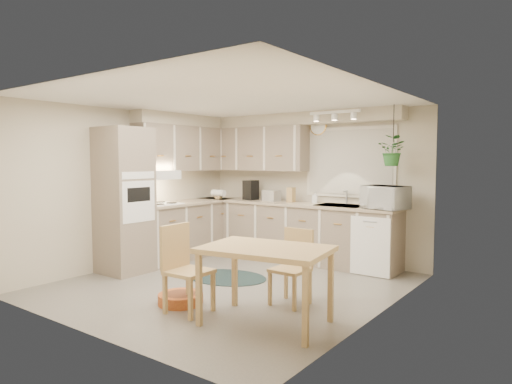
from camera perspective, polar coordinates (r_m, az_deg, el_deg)
floor at (r=6.11m, az=-3.23°, el=-11.50°), size 4.20×4.20×0.00m
ceiling at (r=5.93m, az=-3.32°, el=11.43°), size 4.20×4.20×0.00m
wall_back at (r=7.63m, az=6.84°, el=0.74°), size 4.00×0.04×2.40m
wall_front at (r=4.49m, az=-20.63°, el=-1.79°), size 4.00×0.04×2.40m
wall_left at (r=7.34m, az=-15.39°, el=0.49°), size 0.04×4.20×2.40m
wall_right at (r=4.88m, az=15.14°, el=-1.23°), size 0.04×4.20×2.40m
base_cab_left at (r=7.77m, az=-8.81°, el=-4.78°), size 0.60×1.85×0.90m
base_cab_back at (r=7.56m, az=4.34°, el=-5.00°), size 3.60×0.60×0.90m
counter_left at (r=7.71m, az=-8.80°, el=-1.34°), size 0.64×1.89×0.04m
counter_back at (r=7.49m, az=4.32°, el=-1.45°), size 3.64×0.64×0.04m
oven_stack at (r=6.86m, az=-16.14°, el=-1.02°), size 0.65×0.65×2.10m
wall_oven_face at (r=6.61m, az=-14.46°, el=-1.17°), size 0.02×0.56×0.58m
upper_cab_left at (r=7.86m, az=-8.92°, el=5.37°), size 0.35×2.00×0.75m
upper_cab_back at (r=8.02m, az=-0.00°, el=5.40°), size 2.00×0.35×0.75m
soffit_left at (r=7.90m, az=-9.09°, el=8.81°), size 0.30×2.00×0.20m
soffit_back at (r=7.62m, az=5.02°, el=9.03°), size 3.60×0.30×0.20m
cooktop at (r=7.30m, az=-11.95°, el=-1.47°), size 0.52×0.58×0.02m
range_hood at (r=7.29m, az=-12.10°, el=2.10°), size 0.40×0.60×0.14m
window_blinds at (r=7.27m, az=11.56°, el=3.68°), size 1.40×0.02×1.00m
window_frame at (r=7.28m, az=11.60°, el=3.68°), size 1.50×0.02×1.10m
sink at (r=7.07m, az=10.56°, el=-2.00°), size 0.70×0.48×0.10m
dishwasher_front at (r=6.61m, az=14.04°, el=-6.63°), size 0.58×0.02×0.83m
track_light_bar at (r=6.84m, az=9.79°, el=9.81°), size 0.80×0.04×0.04m
wall_clock at (r=7.54m, az=7.79°, el=8.15°), size 0.30×0.03×0.30m
dining_table at (r=4.63m, az=1.22°, el=-11.60°), size 1.35×1.01×0.78m
chair_left at (r=4.99m, az=-8.37°, el=-9.53°), size 0.46×0.46×0.94m
chair_back at (r=5.22m, az=4.28°, el=-9.39°), size 0.40×0.40×0.85m
braided_rug at (r=6.46m, az=-3.66°, el=-10.59°), size 1.28×1.05×0.01m
pet_bed at (r=5.39m, az=-9.40°, el=-13.03°), size 0.55×0.55×0.12m
microwave at (r=6.67m, az=15.81°, el=-0.35°), size 0.66×0.47×0.41m
soap_bottle at (r=7.43m, az=7.40°, el=-1.03°), size 0.12×0.20×0.09m
hanging_plant at (r=6.62m, az=16.76°, el=4.56°), size 0.44×0.48×0.33m
coffee_maker at (r=7.95m, az=-0.65°, el=0.24°), size 0.20×0.24×0.34m
toaster at (r=7.72m, az=1.93°, el=-0.44°), size 0.33×0.24×0.18m
knife_block at (r=7.54m, az=4.41°, el=-0.34°), size 0.11×0.11×0.24m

